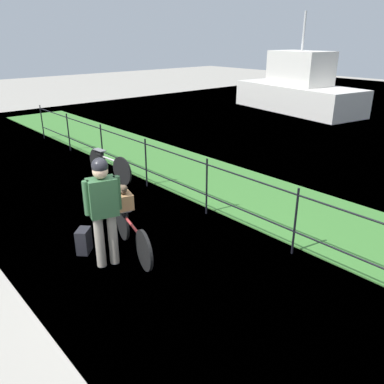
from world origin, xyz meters
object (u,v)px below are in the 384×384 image
at_px(wooden_crate, 123,200).
at_px(backpack_on_paving, 84,241).
at_px(cyclist_person, 103,203).
at_px(bicycle_parked, 109,165).
at_px(bicycle_main, 132,233).
at_px(terrier_dog, 122,189).
at_px(mooring_bollard, 98,168).
at_px(moored_boat_near, 298,90).

bearing_deg(wooden_crate, backpack_on_paving, -101.49).
distance_m(cyclist_person, bicycle_parked, 3.91).
xyz_separation_m(bicycle_main, wooden_crate, (-0.38, 0.10, 0.42)).
bearing_deg(bicycle_main, bicycle_parked, 155.55).
bearing_deg(terrier_dog, wooden_crate, 165.43).
bearing_deg(bicycle_main, cyclist_person, -83.75).
relative_size(bicycle_main, mooring_bollard, 4.21).
xyz_separation_m(wooden_crate, moored_boat_near, (-5.44, 12.67, 0.19)).
bearing_deg(mooring_bollard, moored_boat_near, 100.66).
relative_size(cyclist_person, mooring_bollard, 4.31).
xyz_separation_m(wooden_crate, cyclist_person, (0.43, -0.58, 0.25)).
bearing_deg(terrier_dog, moored_boat_near, 113.30).
relative_size(terrier_dog, bicycle_parked, 0.19).
bearing_deg(wooden_crate, bicycle_parked, 154.35).
height_order(backpack_on_paving, mooring_bollard, backpack_on_paving).
xyz_separation_m(bicycle_main, moored_boat_near, (-5.81, 12.77, 0.61)).
relative_size(cyclist_person, moored_boat_near, 0.27).
bearing_deg(backpack_on_paving, mooring_bollard, -165.73).
height_order(backpack_on_paving, bicycle_parked, bicycle_parked).
bearing_deg(bicycle_parked, bicycle_main, -24.45).
height_order(bicycle_main, wooden_crate, wooden_crate).
height_order(bicycle_main, backpack_on_paving, bicycle_main).
xyz_separation_m(terrier_dog, backpack_on_paving, (-0.16, -0.67, -0.76)).
bearing_deg(bicycle_parked, terrier_dog, -25.56).
relative_size(backpack_on_paving, bicycle_parked, 0.24).
relative_size(cyclist_person, bicycle_parked, 1.00).
xyz_separation_m(bicycle_main, cyclist_person, (0.05, -0.48, 0.67)).
height_order(cyclist_person, moored_boat_near, moored_boat_near).
height_order(terrier_dog, moored_boat_near, moored_boat_near).
relative_size(wooden_crate, mooring_bollard, 0.93).
bearing_deg(backpack_on_paving, bicycle_main, 94.61).
distance_m(mooring_bollard, bicycle_parked, 0.45).
height_order(terrier_dog, mooring_bollard, terrier_dog).
relative_size(backpack_on_paving, mooring_bollard, 1.02).
relative_size(bicycle_main, terrier_dog, 5.07).
relative_size(bicycle_main, wooden_crate, 4.51).
height_order(wooden_crate, bicycle_parked, wooden_crate).
height_order(wooden_crate, mooring_bollard, wooden_crate).
bearing_deg(bicycle_parked, moored_boat_near, 102.74).
bearing_deg(bicycle_parked, cyclist_person, -30.63).
distance_m(bicycle_main, cyclist_person, 0.82).
bearing_deg(cyclist_person, wooden_crate, 126.64).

